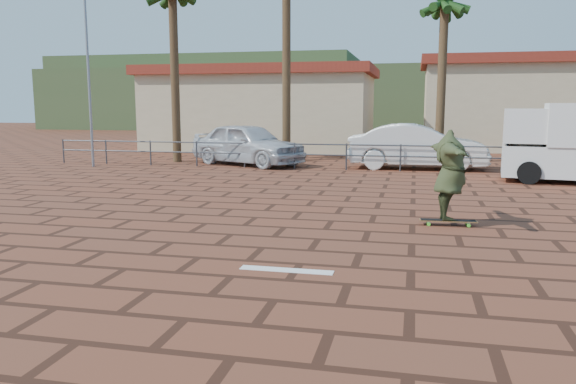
# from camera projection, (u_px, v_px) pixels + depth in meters

# --- Properties ---
(ground) EXTENTS (120.00, 120.00, 0.00)m
(ground) POSITION_uv_depth(u_px,v_px,m) (262.00, 248.00, 9.61)
(ground) COLOR brown
(ground) RESTS_ON ground
(paint_stripe) EXTENTS (1.40, 0.22, 0.01)m
(paint_stripe) POSITION_uv_depth(u_px,v_px,m) (286.00, 270.00, 8.30)
(paint_stripe) COLOR white
(paint_stripe) RESTS_ON ground
(guardrail) EXTENTS (24.06, 0.06, 1.00)m
(guardrail) POSITION_uv_depth(u_px,v_px,m) (346.00, 152.00, 21.07)
(guardrail) COLOR #47494F
(guardrail) RESTS_ON ground
(flagpole) EXTENTS (1.30, 0.10, 8.00)m
(flagpole) POSITION_uv_depth(u_px,v_px,m) (90.00, 47.00, 21.65)
(flagpole) COLOR gray
(flagpole) RESTS_ON ground
(palm_center) EXTENTS (2.40, 2.40, 7.75)m
(palm_center) POSITION_uv_depth(u_px,v_px,m) (445.00, 7.00, 22.81)
(palm_center) COLOR brown
(palm_center) RESTS_ON ground
(building_west) EXTENTS (12.60, 7.60, 4.50)m
(building_west) POSITION_uv_depth(u_px,v_px,m) (262.00, 108.00, 31.77)
(building_west) COLOR beige
(building_west) RESTS_ON ground
(building_east) EXTENTS (10.60, 6.60, 5.00)m
(building_east) POSITION_uv_depth(u_px,v_px,m) (519.00, 103.00, 30.61)
(building_east) COLOR beige
(building_east) RESTS_ON ground
(hill_front) EXTENTS (70.00, 18.00, 6.00)m
(hill_front) POSITION_uv_depth(u_px,v_px,m) (391.00, 100.00, 57.35)
(hill_front) COLOR #384C28
(hill_front) RESTS_ON ground
(hill_back) EXTENTS (35.00, 14.00, 8.00)m
(hill_back) POSITION_uv_depth(u_px,v_px,m) (209.00, 92.00, 67.76)
(hill_back) COLOR #384C28
(hill_back) RESTS_ON ground
(longboard) EXTENTS (1.14, 0.31, 0.11)m
(longboard) POSITION_uv_depth(u_px,v_px,m) (448.00, 221.00, 11.39)
(longboard) COLOR olive
(longboard) RESTS_ON ground
(skateboarder) EXTENTS (1.06, 2.33, 1.83)m
(skateboarder) POSITION_uv_depth(u_px,v_px,m) (450.00, 175.00, 11.25)
(skateboarder) COLOR #333C20
(skateboarder) RESTS_ON longboard
(car_silver) EXTENTS (5.41, 4.03, 1.72)m
(car_silver) POSITION_uv_depth(u_px,v_px,m) (248.00, 144.00, 22.91)
(car_silver) COLOR silver
(car_silver) RESTS_ON ground
(car_white) EXTENTS (5.22, 1.86, 1.71)m
(car_white) POSITION_uv_depth(u_px,v_px,m) (417.00, 146.00, 21.44)
(car_white) COLOR white
(car_white) RESTS_ON ground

